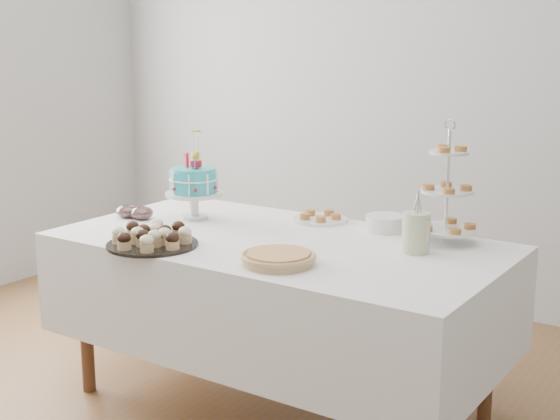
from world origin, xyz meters
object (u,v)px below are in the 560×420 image
Objects in this scene: pie at (278,258)px; tiered_stand at (447,192)px; table at (278,290)px; jam_bowl_b at (127,212)px; cupcake_tray at (152,236)px; pastry_plate at (320,217)px; plate_stack at (386,223)px; jam_bowl_a at (142,213)px; birthday_cake at (194,195)px; utensil_pitcher at (416,231)px.

tiered_stand is at bearing 58.69° from pie.
jam_bowl_b reaches higher than table.
cupcake_tray is 0.85m from pastry_plate.
plate_stack is at bearing 52.24° from table.
jam_bowl_a is at bearing -148.31° from pastry_plate.
jam_bowl_b is (-0.81, -0.46, 0.01)m from pastry_plate.
cupcake_tray is 2.13× the size of plate_stack.
birthday_cake reaches higher than plate_stack.
cupcake_tray is at bearing -113.89° from pastry_plate.
plate_stack is at bearing 48.57° from cupcake_tray.
pastry_plate is at bearing 29.51° from jam_bowl_b.
plate_stack is at bearing 21.67° from jam_bowl_b.
jam_bowl_a is at bearing 138.50° from cupcake_tray.
cupcake_tray is 0.50m from jam_bowl_a.
tiered_stand reaches higher than jam_bowl_b.
tiered_stand reaches higher than pie.
jam_bowl_a is at bearing 164.70° from pie.
plate_stack is 0.71× the size of utensil_pitcher.
birthday_cake is 0.80× the size of tiered_stand.
table is 7.65× the size of utensil_pitcher.
pie is at bearing -15.30° from jam_bowl_a.
birthday_cake is at bearing -163.87° from utensil_pitcher.
jam_bowl_b is (-0.09, -0.01, -0.00)m from jam_bowl_a.
pastry_plate is (-0.34, 0.00, -0.02)m from plate_stack.
table is at bearing 3.88° from jam_bowl_b.
utensil_pitcher is (1.41, 0.20, 0.06)m from jam_bowl_b.
jam_bowl_b is (-1.45, -0.41, -0.19)m from tiered_stand.
pastry_plate is (0.52, 0.30, -0.10)m from birthday_cake.
jam_bowl_a is 1.04× the size of jam_bowl_b.
jam_bowl_b is at bearing 166.50° from pie.
table is 0.57m from plate_stack.
cupcake_tray is 1.30× the size of pie.
tiered_stand is 0.36m from plate_stack.
birthday_cake reaches higher than utensil_pitcher.
utensil_pitcher is at bearing -23.30° from pastry_plate.
pie is at bearing -56.05° from table.
cupcake_tray is 0.59m from pie.
birthday_cake is 4.00× the size of jam_bowl_b.
plate_stack is 1.71× the size of jam_bowl_b.
utensil_pitcher is (0.36, 0.45, 0.06)m from pie.
jam_bowl_a is (-0.20, -0.15, -0.08)m from birthday_cake.
tiered_stand is 0.68m from pastry_plate.
jam_bowl_b is (-1.05, 0.25, 0.00)m from pie.
tiered_stand is 1.52m from jam_bowl_b.
plate_stack reaches higher than jam_bowl_b.
table is 18.30× the size of jam_bowl_b.
cupcake_tray reaches higher than pie.
pastry_plate reaches higher than table.
jam_bowl_a is at bearing -157.28° from plate_stack.
table is 6.57× the size of pie.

